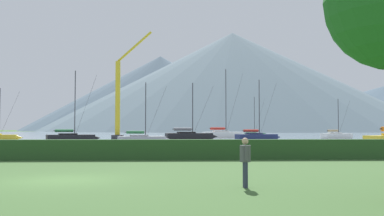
{
  "coord_description": "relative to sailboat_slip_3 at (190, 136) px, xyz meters",
  "views": [
    {
      "loc": [
        4.09,
        -17.15,
        1.96
      ],
      "look_at": [
        7.58,
        55.74,
        5.32
      ],
      "focal_mm": 41.64,
      "sensor_mm": 36.0,
      "label": 1
    }
  ],
  "objects": [
    {
      "name": "sailboat_slip_11",
      "position": [
        -17.65,
        -7.89,
        -0.07
      ],
      "size": [
        7.81,
        4.64,
        10.49
      ],
      "rotation": [
        0.0,
        0.0,
        0.38
      ],
      "color": "black",
      "rests_on": "harbor_water"
    },
    {
      "name": "person_seated_viewer",
      "position": [
        -0.65,
        -59.1,
        0.25
      ],
      "size": [
        0.36,
        0.57,
        1.65
      ],
      "rotation": [
        0.0,
        0.0,
        0.01
      ],
      "color": "#2D3347",
      "rests_on": "ground_plane"
    },
    {
      "name": "sailboat_slip_9",
      "position": [
        15.86,
        28.24,
        -0.16
      ],
      "size": [
        6.71,
        3.38,
        9.26
      ],
      "rotation": [
        0.0,
        0.0,
        0.27
      ],
      "color": "#236B38",
      "rests_on": "harbor_water"
    },
    {
      "name": "distant_hill_west_ridge",
      "position": [
        44.9,
        268.25,
        37.54
      ],
      "size": [
        291.08,
        291.08,
        76.53
      ],
      "primitive_type": "cone",
      "color": "slate",
      "rests_on": "ground_plane"
    },
    {
      "name": "harbor_water",
      "position": [
        -7.21,
        80.34,
        -0.72
      ],
      "size": [
        320.0,
        246.0,
        0.0
      ],
      "primitive_type": "cube",
      "color": "#8499A8",
      "rests_on": "ground_plane"
    },
    {
      "name": "hedge_line",
      "position": [
        -7.21,
        -45.66,
        -0.09
      ],
      "size": [
        80.0,
        1.2,
        1.26
      ],
      "primitive_type": "cube",
      "color": "#284C23",
      "rests_on": "ground_plane"
    },
    {
      "name": "dock_crane",
      "position": [
        -12.51,
        7.37,
        5.77
      ],
      "size": [
        7.11,
        2.0,
        19.78
      ],
      "color": "#333338",
      "rests_on": "ground_plane"
    },
    {
      "name": "sailboat_slip_5",
      "position": [
        -6.82,
        -15.44,
        -0.15
      ],
      "size": [
        7.1,
        3.51,
        7.99
      ],
      "rotation": [
        0.0,
        0.0,
        0.25
      ],
      "color": "#9E9EA3",
      "rests_on": "harbor_water"
    },
    {
      "name": "sailboat_slip_3",
      "position": [
        0.0,
        0.0,
        0.0
      ],
      "size": [
        9.0,
        3.97,
        9.57
      ],
      "rotation": [
        0.0,
        0.0,
        0.19
      ],
      "color": "black",
      "rests_on": "harbor_water"
    },
    {
      "name": "distant_hill_central_peak",
      "position": [
        -12.0,
        301.36,
        30.83
      ],
      "size": [
        226.42,
        226.42,
        63.1
      ],
      "primitive_type": "cone",
      "color": "#4C6070",
      "rests_on": "ground_plane"
    },
    {
      "name": "ground_plane",
      "position": [
        -7.21,
        -56.66,
        -0.72
      ],
      "size": [
        1000.0,
        1000.0,
        0.0
      ],
      "primitive_type": "plane",
      "color": "#3D602D"
    },
    {
      "name": "sailboat_slip_4",
      "position": [
        7.67,
        16.97,
        0.07
      ],
      "size": [
        9.45,
        4.36,
        14.19
      ],
      "rotation": [
        0.0,
        0.0,
        0.21
      ],
      "color": "white",
      "rests_on": "harbor_water"
    },
    {
      "name": "sailboat_slip_12",
      "position": [
        29.46,
        12.13,
        -0.12
      ],
      "size": [
        7.37,
        4.3,
        7.81
      ],
      "rotation": [
        0.0,
        0.0,
        0.37
      ],
      "color": "white",
      "rests_on": "harbor_water"
    },
    {
      "name": "sailboat_slip_10",
      "position": [
        10.83,
        -2.2,
        -0.08
      ],
      "size": [
        7.79,
        3.65,
        9.91
      ],
      "rotation": [
        0.0,
        0.0,
        0.22
      ],
      "color": "navy",
      "rests_on": "harbor_water"
    }
  ]
}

